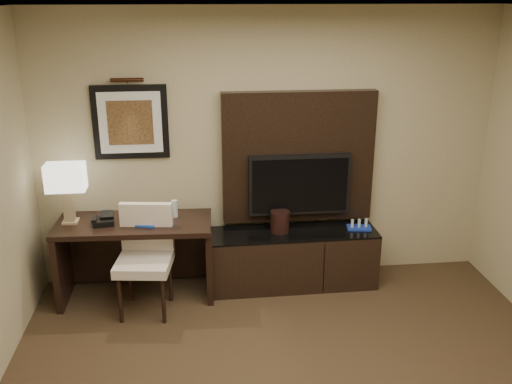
{
  "coord_description": "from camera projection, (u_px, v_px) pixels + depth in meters",
  "views": [
    {
      "loc": [
        -0.7,
        -2.88,
        2.82
      ],
      "look_at": [
        -0.19,
        1.8,
        1.15
      ],
      "focal_mm": 40.0,
      "sensor_mm": 36.0,
      "label": 1
    }
  ],
  "objects": [
    {
      "name": "ceiling",
      "position": [
        333.0,
        16.0,
        2.81
      ],
      "size": [
        4.5,
        5.0,
        0.01
      ],
      "primitive_type": "cube",
      "color": "silver",
      "rests_on": "wall_back"
    },
    {
      "name": "wall_back",
      "position": [
        267.0,
        149.0,
        5.6
      ],
      "size": [
        4.5,
        0.01,
        2.7
      ],
      "primitive_type": "cube",
      "color": "tan",
      "rests_on": "floor"
    },
    {
      "name": "desk",
      "position": [
        136.0,
        259.0,
        5.46
      ],
      "size": [
        1.47,
        0.68,
        0.77
      ],
      "primitive_type": "cube",
      "rotation": [
        0.0,
        0.0,
        -0.05
      ],
      "color": "black",
      "rests_on": "floor"
    },
    {
      "name": "credenza",
      "position": [
        291.0,
        258.0,
        5.7
      ],
      "size": [
        1.68,
        0.49,
        0.58
      ],
      "primitive_type": "cube",
      "rotation": [
        0.0,
        0.0,
        0.01
      ],
      "color": "black",
      "rests_on": "floor"
    },
    {
      "name": "tv_wall_panel",
      "position": [
        298.0,
        157.0,
        5.6
      ],
      "size": [
        1.5,
        0.12,
        1.3
      ],
      "primitive_type": "cube",
      "color": "black",
      "rests_on": "wall_back"
    },
    {
      "name": "tv",
      "position": [
        299.0,
        184.0,
        5.59
      ],
      "size": [
        1.0,
        0.08,
        0.6
      ],
      "primitive_type": "cube",
      "color": "black",
      "rests_on": "tv_wall_panel"
    },
    {
      "name": "artwork",
      "position": [
        131.0,
        122.0,
        5.35
      ],
      "size": [
        0.7,
        0.04,
        0.7
      ],
      "primitive_type": "cube",
      "color": "black",
      "rests_on": "wall_back"
    },
    {
      "name": "picture_light",
      "position": [
        127.0,
        80.0,
        5.18
      ],
      "size": [
        0.04,
        0.04,
        0.3
      ],
      "primitive_type": "cylinder",
      "color": "#3E2114",
      "rests_on": "wall_back"
    },
    {
      "name": "desk_chair",
      "position": [
        144.0,
        262.0,
        5.14
      ],
      "size": [
        0.55,
        0.61,
        1.0
      ],
      "primitive_type": null,
      "rotation": [
        0.0,
        0.0,
        -0.13
      ],
      "color": "#F0DFC8",
      "rests_on": "floor"
    },
    {
      "name": "table_lamp",
      "position": [
        67.0,
        192.0,
        5.22
      ],
      "size": [
        0.4,
        0.28,
        0.6
      ],
      "primitive_type": null,
      "rotation": [
        0.0,
        0.0,
        0.22
      ],
      "color": "tan",
      "rests_on": "desk"
    },
    {
      "name": "desk_phone",
      "position": [
        103.0,
        219.0,
        5.27
      ],
      "size": [
        0.21,
        0.19,
        0.1
      ],
      "primitive_type": null,
      "rotation": [
        0.0,
        0.0,
        0.12
      ],
      "color": "black",
      "rests_on": "desk"
    },
    {
      "name": "blue_folder",
      "position": [
        148.0,
        221.0,
        5.33
      ],
      "size": [
        0.3,
        0.34,
        0.02
      ],
      "primitive_type": "cube",
      "rotation": [
        0.0,
        0.0,
        -0.32
      ],
      "color": "blue",
      "rests_on": "desk"
    },
    {
      "name": "book",
      "position": [
        145.0,
        211.0,
        5.28
      ],
      "size": [
        0.17,
        0.09,
        0.24
      ],
      "primitive_type": "imported",
      "rotation": [
        0.0,
        0.0,
        0.39
      ],
      "color": "#B6A88F",
      "rests_on": "desk"
    },
    {
      "name": "water_bottle",
      "position": [
        175.0,
        209.0,
        5.42
      ],
      "size": [
        0.06,
        0.06,
        0.17
      ],
      "primitive_type": "cylinder",
      "rotation": [
        0.0,
        0.0,
        0.12
      ],
      "color": "silver",
      "rests_on": "desk"
    },
    {
      "name": "ice_bucket",
      "position": [
        280.0,
        221.0,
        5.57
      ],
      "size": [
        0.23,
        0.23,
        0.21
      ],
      "primitive_type": "cylinder",
      "rotation": [
        0.0,
        0.0,
        0.27
      ],
      "color": "black",
      "rests_on": "credenza"
    },
    {
      "name": "minibar_tray",
      "position": [
        359.0,
        225.0,
        5.66
      ],
      "size": [
        0.25,
        0.18,
        0.08
      ],
      "primitive_type": null,
      "rotation": [
        0.0,
        0.0,
        -0.16
      ],
      "color": "#1937A3",
      "rests_on": "credenza"
    }
  ]
}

